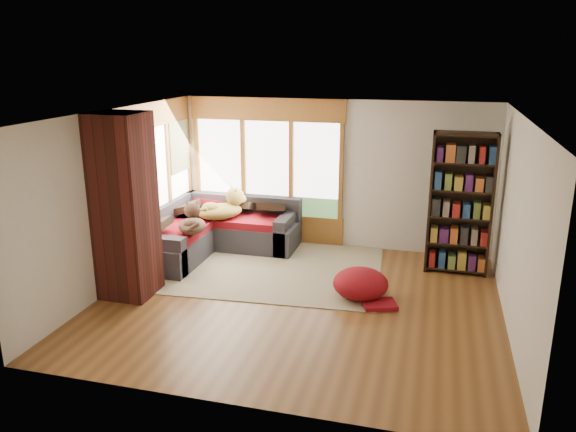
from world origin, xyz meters
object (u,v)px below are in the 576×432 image
at_px(pouf, 361,283).
at_px(dog_brindle, 192,222).
at_px(sectional_sofa, 214,233).
at_px(dog_tan, 224,208).
at_px(brick_chimney, 125,207).
at_px(area_rug, 263,264).
at_px(bookshelf, 460,204).

xyz_separation_m(pouf, dog_brindle, (-2.81, 0.56, 0.50)).
distance_m(sectional_sofa, dog_brindle, 0.89).
bearing_deg(pouf, dog_tan, 151.75).
height_order(brick_chimney, dog_tan, brick_chimney).
distance_m(area_rug, dog_brindle, 1.35).
height_order(area_rug, pouf, pouf).
height_order(sectional_sofa, pouf, sectional_sofa).
xyz_separation_m(area_rug, pouf, (1.71, -0.86, 0.22)).
bearing_deg(bookshelf, dog_brindle, -168.95).
height_order(bookshelf, dog_tan, bookshelf).
bearing_deg(bookshelf, sectional_sofa, -179.62).
bearing_deg(area_rug, sectional_sofa, 155.53).
bearing_deg(sectional_sofa, brick_chimney, -104.93).
bearing_deg(pouf, brick_chimney, -167.61).
bearing_deg(area_rug, dog_tan, 148.58).
bearing_deg(sectional_sofa, bookshelf, -2.26).
distance_m(brick_chimney, dog_brindle, 1.45).
bearing_deg(dog_brindle, area_rug, -97.29).
bearing_deg(dog_tan, pouf, -71.98).
xyz_separation_m(brick_chimney, dog_tan, (0.63, 2.10, -0.53)).
relative_size(sectional_sofa, pouf, 2.80).
relative_size(brick_chimney, sectional_sofa, 1.18).
bearing_deg(dog_tan, bookshelf, -44.10).
xyz_separation_m(brick_chimney, pouf, (3.22, 0.71, -1.07)).
height_order(bookshelf, pouf, bookshelf).
distance_m(brick_chimney, sectional_sofa, 2.32).
bearing_deg(sectional_sofa, area_rug, -27.11).
xyz_separation_m(brick_chimney, dog_brindle, (0.41, 1.27, -0.57)).
relative_size(sectional_sofa, dog_tan, 2.38).
bearing_deg(brick_chimney, area_rug, 45.97).
bearing_deg(bookshelf, dog_tan, 179.63).
relative_size(pouf, dog_brindle, 1.00).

